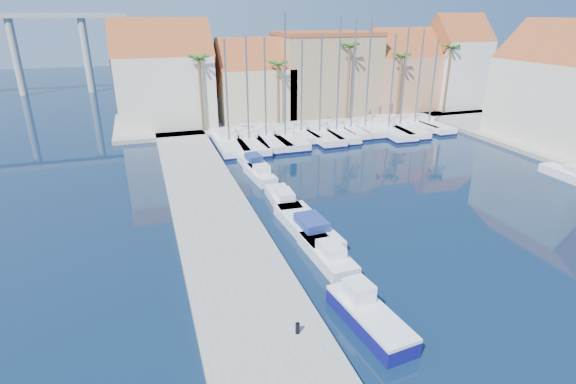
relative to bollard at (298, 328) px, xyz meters
The scene contains 35 objects.
ground 7.66m from the bollard, 10.77° to the right, with size 260.00×260.00×0.00m, color black.
quay_west 12.18m from the bollard, 97.12° to the left, with size 6.00×77.00×0.50m, color gray.
shore_north 49.75m from the bollard, 69.42° to the left, with size 54.00×16.00×0.50m, color gray.
bollard is the anchor object (origin of this frame).
fishing_boat 3.71m from the bollard, ahead, with size 2.44×5.67×1.93m.
motorboat_west_0 7.73m from the bollard, 56.77° to the left, with size 2.04×5.63×1.40m.
motorboat_west_1 11.41m from the bollard, 67.10° to the left, with size 2.79×7.57×1.40m.
motorboat_west_2 16.30m from the bollard, 74.83° to the left, with size 2.06×5.67×1.40m.
motorboat_west_3 22.60m from the bollard, 79.62° to the left, with size 2.09×5.33×1.40m.
motorboat_west_4 26.39m from the bollard, 80.70° to the left, with size 2.31×6.08×1.40m.
motorboat_east_1 34.10m from the bollard, 22.55° to the left, with size 1.79×5.45×1.40m.
sailboat_0 34.11m from the bollard, 84.37° to the left, with size 3.05×11.25×11.96m.
sailboat_1 34.31m from the bollard, 80.48° to the left, with size 3.55×11.69×12.18m.
sailboat_2 35.47m from the bollard, 77.17° to the left, with size 3.74×12.14×12.00m.
sailboat_3 35.55m from the bollard, 73.45° to the left, with size 3.08×11.06×14.56m.
sailboat_4 37.43m from the bollard, 70.32° to the left, with size 2.60×8.88×11.60m.
sailboat_5 37.50m from the bollard, 66.95° to the left, with size 3.07×11.27×12.32m.
sailboat_6 38.55m from the bollard, 63.76° to the left, with size 3.28×10.70×14.18m.
sailboat_7 39.86m from the bollard, 61.19° to the left, with size 2.35×8.49×13.87m.
sailboat_8 41.03m from the bollard, 58.72° to the left, with size 2.56×8.65×13.94m.
sailboat_9 41.56m from the bollard, 54.77° to the left, with size 3.47×11.40×12.18m.
sailboat_10 43.28m from the bollard, 53.03° to the left, with size 3.65×11.79×12.87m.
sailboat_11 45.11m from the bollard, 50.80° to the left, with size 2.84×8.74×12.67m.
sailboat_12 45.99m from the bollard, 48.66° to the left, with size 2.75×9.65×11.57m.
building_0 46.01m from the bollard, 93.15° to the left, with size 12.30×9.00×13.50m.
building_1 46.77m from the bollard, 78.24° to the left, with size 10.30×8.00×11.00m.
building_2 51.18m from the bollard, 66.25° to the left, with size 14.20×10.20×11.50m.
building_3 56.20m from the bollard, 54.51° to the left, with size 10.30×8.00×12.00m.
building_4 61.21m from the bollard, 47.05° to the left, with size 8.30×8.00×14.00m.
building_6 45.85m from the bollard, 29.75° to the left, with size 9.00×14.30×13.50m.
palm_0 41.44m from the bollard, 87.90° to the left, with size 2.60×2.60×10.15m.
palm_1 42.81m from the bollard, 74.19° to the left, with size 2.60×2.60×9.15m.
palm_2 46.84m from the bollard, 62.09° to the left, with size 2.60×2.60×11.15m.
palm_3 50.77m from the bollard, 53.99° to the left, with size 2.60×2.60×9.65m.
palm_4 55.94m from the bollard, 47.26° to the left, with size 2.60×2.60×10.65m.
Camera 1 is at (-13.25, -14.71, 14.51)m, focal length 28.00 mm.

